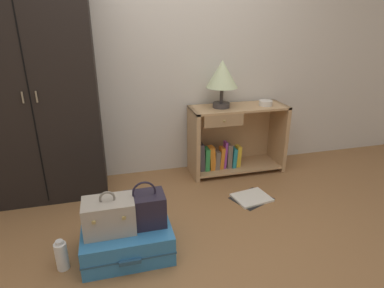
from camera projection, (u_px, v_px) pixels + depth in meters
name	position (u px, v px, depth m)	size (l,w,h in m)	color
ground_plane	(199.00, 255.00, 2.28)	(9.00, 9.00, 0.00)	olive
back_wall	(158.00, 47.00, 3.16)	(6.40, 0.10, 2.60)	beige
wardrobe	(35.00, 91.00, 2.74)	(1.02, 0.47, 1.97)	black
bookshelf	(233.00, 140.00, 3.45)	(1.00, 0.40, 0.72)	tan
table_lamp	(222.00, 76.00, 3.16)	(0.32, 0.32, 0.47)	#3D3838
bowl	(266.00, 103.00, 3.34)	(0.14, 0.14, 0.05)	silver
suitcase_large	(127.00, 239.00, 2.28)	(0.62, 0.48, 0.22)	teal
train_case	(109.00, 216.00, 2.16)	(0.34, 0.23, 0.30)	#A89E8E
handbag	(145.00, 209.00, 2.23)	(0.27, 0.20, 0.33)	#231E2D
bottle	(62.00, 256.00, 2.13)	(0.08, 0.08, 0.22)	white
open_book_on_floor	(252.00, 198.00, 3.00)	(0.42, 0.39, 0.02)	white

